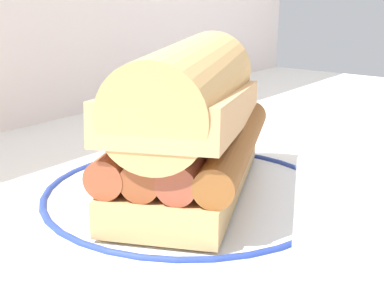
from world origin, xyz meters
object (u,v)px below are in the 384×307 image
(sausage_sandwich, at_px, (192,119))
(plate, at_px, (192,196))
(butter_knife, at_px, (375,168))
(drinking_glass, at_px, (368,297))

(sausage_sandwich, bearing_deg, plate, -44.49)
(plate, bearing_deg, butter_knife, -27.94)
(sausage_sandwich, xyz_separation_m, drinking_glass, (-0.13, -0.19, -0.03))
(plate, relative_size, butter_knife, 2.03)
(sausage_sandwich, distance_m, butter_knife, 0.21)
(sausage_sandwich, bearing_deg, drinking_glass, -147.64)
(plate, height_order, sausage_sandwich, sausage_sandwich)
(sausage_sandwich, height_order, butter_knife, sausage_sandwich)
(drinking_glass, xyz_separation_m, butter_knife, (0.30, 0.10, -0.04))
(sausage_sandwich, bearing_deg, butter_knife, -52.44)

